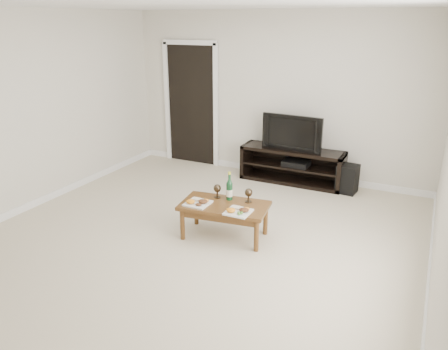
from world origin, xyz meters
TOP-DOWN VIEW (x-y plane):
  - floor at (0.00, 0.00)m, footprint 5.50×5.50m
  - back_wall at (0.00, 2.77)m, footprint 5.00×0.04m
  - ceiling at (0.00, 0.00)m, footprint 5.00×5.50m
  - doorway at (-1.55, 2.73)m, footprint 0.90×0.02m
  - media_console at (0.40, 2.50)m, footprint 1.61×0.45m
  - television at (0.40, 2.50)m, footprint 0.95×0.17m
  - av_receiver at (0.47, 2.48)m, footprint 0.41×0.31m
  - subwoofer at (1.28, 2.43)m, footprint 0.31×0.31m
  - coffee_table at (0.26, 0.35)m, footprint 1.08×0.68m
  - plate_left at (-0.02, 0.21)m, footprint 0.27×0.27m
  - plate_right at (0.50, 0.20)m, footprint 0.27×0.27m
  - wine_bottle at (0.25, 0.50)m, footprint 0.07×0.07m
  - goblet_left at (0.10, 0.49)m, footprint 0.09×0.09m
  - goblet_right at (0.49, 0.53)m, footprint 0.09×0.09m

SIDE VIEW (x-z plane):
  - floor at x=0.00m, z-range 0.00..0.00m
  - coffee_table at x=0.26m, z-range 0.00..0.42m
  - subwoofer at x=1.28m, z-range 0.00..0.43m
  - media_console at x=0.40m, z-range 0.00..0.55m
  - av_receiver at x=0.47m, z-range 0.29..0.36m
  - plate_left at x=-0.02m, z-range 0.42..0.49m
  - plate_right at x=0.50m, z-range 0.42..0.49m
  - goblet_left at x=0.10m, z-range 0.42..0.59m
  - goblet_right at x=0.49m, z-range 0.42..0.59m
  - wine_bottle at x=0.25m, z-range 0.42..0.77m
  - television at x=0.40m, z-range 0.55..1.10m
  - doorway at x=-1.55m, z-range 0.00..2.05m
  - back_wall at x=0.00m, z-range 0.00..2.60m
  - ceiling at x=0.00m, z-range 2.60..2.64m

